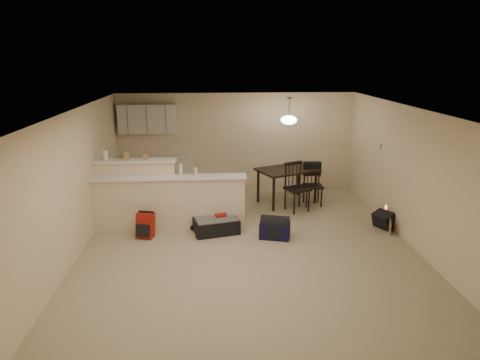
{
  "coord_description": "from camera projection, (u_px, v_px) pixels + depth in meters",
  "views": [
    {
      "loc": [
        -0.63,
        -7.29,
        3.37
      ],
      "look_at": [
        -0.1,
        0.7,
        1.05
      ],
      "focal_mm": 32.0,
      "sensor_mm": 36.0,
      "label": 1
    }
  ],
  "objects": [
    {
      "name": "small_box",
      "position": [
        146.0,
        157.0,
        8.51
      ],
      "size": [
        0.08,
        0.06,
        0.12
      ],
      "primitive_type": "cube",
      "color": "#A28153",
      "rests_on": "breakfast_bar"
    },
    {
      "name": "cardboard_sheet",
      "position": [
        390.0,
        226.0,
        8.46
      ],
      "size": [
        0.13,
        0.36,
        0.28
      ],
      "primitive_type": "cube",
      "rotation": [
        0.0,
        0.0,
        1.26
      ],
      "color": "#A28153",
      "rests_on": "ground"
    },
    {
      "name": "kitchen_counter",
      "position": [
        158.0,
        177.0,
        10.77
      ],
      "size": [
        1.8,
        0.6,
        0.9
      ],
      "primitive_type": "cube",
      "color": "white",
      "rests_on": "ground"
    },
    {
      "name": "dining_chair_far",
      "position": [
        313.0,
        185.0,
        9.95
      ],
      "size": [
        0.44,
        0.42,
        0.98
      ],
      "primitive_type": null,
      "rotation": [
        0.0,
        0.0,
        -0.01
      ],
      "color": "black",
      "rests_on": "ground"
    },
    {
      "name": "cereal_box",
      "position": [
        127.0,
        156.0,
        8.48
      ],
      "size": [
        0.1,
        0.07,
        0.16
      ],
      "primitive_type": "cube",
      "color": "#A28153",
      "rests_on": "breakfast_bar"
    },
    {
      "name": "navy_duffel",
      "position": [
        275.0,
        230.0,
        8.21
      ],
      "size": [
        0.63,
        0.45,
        0.31
      ],
      "primitive_type": "cube",
      "rotation": [
        0.0,
        0.0,
        -0.27
      ],
      "color": "#111033",
      "rests_on": "ground"
    },
    {
      "name": "upper_cabinets",
      "position": [
        148.0,
        119.0,
        10.48
      ],
      "size": [
        1.4,
        0.34,
        0.7
      ],
      "primitive_type": "cube",
      "color": "white",
      "rests_on": "room"
    },
    {
      "name": "red_backpack",
      "position": [
        145.0,
        225.0,
        8.23
      ],
      "size": [
        0.36,
        0.27,
        0.48
      ],
      "primitive_type": "cube",
      "rotation": [
        0.0,
        0.0,
        -0.24
      ],
      "color": "#A71D12",
      "rests_on": "ground"
    },
    {
      "name": "dining_chair_near",
      "position": [
        297.0,
        187.0,
        9.56
      ],
      "size": [
        0.62,
        0.61,
        1.1
      ],
      "primitive_type": null,
      "rotation": [
        0.0,
        0.0,
        0.41
      ],
      "color": "black",
      "rests_on": "ground"
    },
    {
      "name": "bottle_a",
      "position": [
        181.0,
        170.0,
        8.41
      ],
      "size": [
        0.07,
        0.07,
        0.26
      ],
      "primitive_type": "cylinder",
      "color": "silver",
      "rests_on": "breakfast_bar"
    },
    {
      "name": "breakfast_bar",
      "position": [
        157.0,
        199.0,
        8.63
      ],
      "size": [
        3.08,
        0.58,
        1.39
      ],
      "color": "beige",
      "rests_on": "ground"
    },
    {
      "name": "suitcase",
      "position": [
        216.0,
        226.0,
        8.48
      ],
      "size": [
        0.96,
        0.75,
        0.29
      ],
      "primitive_type": "cube",
      "rotation": [
        0.0,
        0.0,
        0.26
      ],
      "color": "black",
      "rests_on": "ground"
    },
    {
      "name": "dining_table",
      "position": [
        287.0,
        173.0,
        10.05
      ],
      "size": [
        1.57,
        1.34,
        0.83
      ],
      "rotation": [
        0.0,
        0.0,
        0.4
      ],
      "color": "black",
      "rests_on": "ground"
    },
    {
      "name": "bottle_b",
      "position": [
        196.0,
        172.0,
        8.44
      ],
      "size": [
        0.06,
        0.06,
        0.18
      ],
      "primitive_type": "cylinder",
      "color": "silver",
      "rests_on": "breakfast_bar"
    },
    {
      "name": "pendant_lamp",
      "position": [
        289.0,
        120.0,
        9.7
      ],
      "size": [
        0.36,
        0.36,
        0.62
      ],
      "color": "brown",
      "rests_on": "room"
    },
    {
      "name": "black_daypack",
      "position": [
        384.0,
        220.0,
        8.68
      ],
      "size": [
        0.42,
        0.46,
        0.34
      ],
      "primitive_type": "cube",
      "rotation": [
        0.0,
        0.0,
        2.07
      ],
      "color": "black",
      "rests_on": "ground"
    },
    {
      "name": "jar",
      "position": [
        105.0,
        155.0,
        8.45
      ],
      "size": [
        0.1,
        0.1,
        0.2
      ],
      "primitive_type": "cylinder",
      "color": "silver",
      "rests_on": "breakfast_bar"
    },
    {
      "name": "room",
      "position": [
        248.0,
        180.0,
        7.62
      ],
      "size": [
        7.0,
        7.02,
        2.5
      ],
      "color": "#B4A78A",
      "rests_on": "ground"
    },
    {
      "name": "thermostat",
      "position": [
        380.0,
        146.0,
        9.22
      ],
      "size": [
        0.02,
        0.12,
        0.12
      ],
      "primitive_type": "cube",
      "color": "beige",
      "rests_on": "room"
    }
  ]
}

